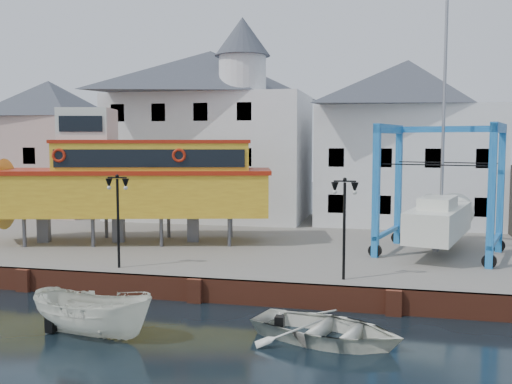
# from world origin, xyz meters

# --- Properties ---
(ground) EXTENTS (140.00, 140.00, 0.00)m
(ground) POSITION_xyz_m (0.00, 0.00, 0.00)
(ground) COLOR black
(ground) RESTS_ON ground
(hardstanding) EXTENTS (44.00, 22.00, 1.00)m
(hardstanding) POSITION_xyz_m (0.00, 11.00, 0.50)
(hardstanding) COLOR slate
(hardstanding) RESTS_ON ground
(quay_wall) EXTENTS (44.00, 0.47, 1.00)m
(quay_wall) POSITION_xyz_m (-0.00, 0.10, 0.50)
(quay_wall) COLOR brown
(quay_wall) RESTS_ON ground
(building_pink) EXTENTS (8.00, 7.00, 10.30)m
(building_pink) POSITION_xyz_m (-18.00, 18.00, 6.15)
(building_pink) COLOR #C8A198
(building_pink) RESTS_ON hardstanding
(building_white_main) EXTENTS (14.00, 8.30, 14.00)m
(building_white_main) POSITION_xyz_m (-4.87, 18.39, 7.34)
(building_white_main) COLOR white
(building_white_main) RESTS_ON hardstanding
(building_white_right) EXTENTS (12.00, 8.00, 11.20)m
(building_white_right) POSITION_xyz_m (9.00, 19.00, 6.60)
(building_white_right) COLOR white
(building_white_right) RESTS_ON hardstanding
(lamp_post_left) EXTENTS (1.12, 0.32, 4.20)m
(lamp_post_left) POSITION_xyz_m (-4.00, 1.20, 4.17)
(lamp_post_left) COLOR black
(lamp_post_left) RESTS_ON hardstanding
(lamp_post_right) EXTENTS (1.12, 0.32, 4.20)m
(lamp_post_right) POSITION_xyz_m (6.00, 1.20, 4.17)
(lamp_post_right) COLOR black
(lamp_post_right) RESTS_ON hardstanding
(tour_boat) EXTENTS (17.58, 7.99, 7.45)m
(tour_boat) POSITION_xyz_m (-6.94, 7.23, 4.51)
(tour_boat) COLOR #59595E
(tour_boat) RESTS_ON hardstanding
(travel_lift) EXTENTS (6.83, 8.55, 12.52)m
(travel_lift) POSITION_xyz_m (10.45, 8.17, 3.10)
(travel_lift) COLOR #0E53AE
(travel_lift) RESTS_ON hardstanding
(motorboat_a) EXTENTS (4.90, 2.43, 1.81)m
(motorboat_a) POSITION_xyz_m (-2.06, -4.73, 0.00)
(motorboat_a) COLOR white
(motorboat_a) RESTS_ON ground
(motorboat_b) EXTENTS (6.00, 5.03, 1.07)m
(motorboat_b) POSITION_xyz_m (5.78, -3.43, 0.00)
(motorboat_b) COLOR white
(motorboat_b) RESTS_ON ground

